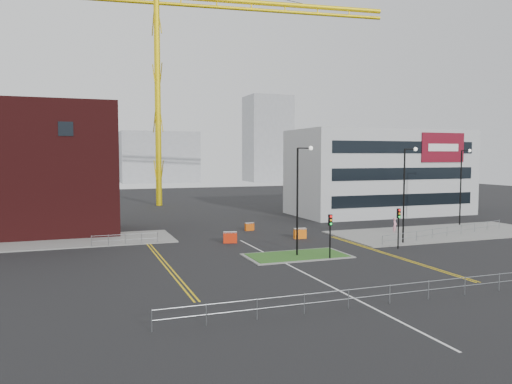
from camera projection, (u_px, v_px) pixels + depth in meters
The scene contains 27 objects.
ground at pixel (320, 281), 33.38m from camera, with size 200.00×200.00×0.00m, color black.
pavement_left at pixel (24, 244), 47.19m from camera, with size 28.00×8.00×0.12m, color slate.
pavement_right at pixel (442, 233), 54.00m from camera, with size 24.00×10.00×0.12m, color slate.
island_kerb at pixel (297, 256), 41.56m from camera, with size 8.60×4.60×0.08m, color slate.
grass_island at pixel (297, 256), 41.56m from camera, with size 8.00×4.00×0.12m, color #24521B.
office_block at pixel (379, 172), 71.78m from camera, with size 25.00×12.20×12.00m.
tower_crane at pixel (192, 47), 83.64m from camera, with size 52.73×7.38×38.63m.
streetlamp_island at pixel (300, 192), 41.25m from camera, with size 1.46×0.36×9.18m.
streetlamp_right_near at pixel (406, 187), 47.21m from camera, with size 1.46×0.36×9.18m.
streetlamp_right_far at pixel (462, 181), 59.48m from camera, with size 1.46×0.36×9.18m.
traffic_light_island at pixel (330, 228), 40.17m from camera, with size 0.28×0.33×3.65m.
traffic_light_right at pixel (399, 220), 44.77m from camera, with size 0.28×0.33×3.65m.
railing_front at pixel (370, 292), 27.70m from camera, with size 24.05×0.05×1.10m.
railing_left at pixel (125, 238), 46.46m from camera, with size 6.05×0.05×1.10m.
railing_right at pixel (447, 230), 51.09m from camera, with size 19.05×5.05×1.10m.
centre_line at pixel (307, 274), 35.26m from camera, with size 0.15×30.00×0.01m, color silver.
yellow_left_a at pixel (161, 261), 39.69m from camera, with size 0.12×24.00×0.01m, color gold.
yellow_left_b at pixel (164, 261), 39.80m from camera, with size 0.12×24.00×0.01m, color gold.
yellow_right_a at pixel (387, 255), 42.24m from camera, with size 0.12×20.00×0.01m, color gold.
yellow_right_b at pixel (390, 254), 42.35m from camera, with size 0.12×20.00×0.01m, color gold.
skyline_b at pixel (159, 157), 158.08m from camera, with size 24.00×12.00×16.00m, color gray.
skyline_c at pixel (268, 139), 164.88m from camera, with size 14.00×12.00×28.00m, color gray.
skyline_d at pixel (99, 163), 161.47m from camera, with size 30.00×12.00×12.00m, color gray.
pedestrian at pixel (395, 226), 53.69m from camera, with size 0.63×0.42×1.74m, color pink.
barrier_left at pixel (230, 237), 47.87m from camera, with size 1.36×0.72×1.09m.
barrier_mid at pixel (249, 226), 55.87m from camera, with size 1.09×0.49×0.88m.
barrier_right at pixel (300, 233), 50.39m from camera, with size 1.27×0.44×1.07m.
Camera 1 is at (-15.24, -29.43, 8.35)m, focal length 35.00 mm.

